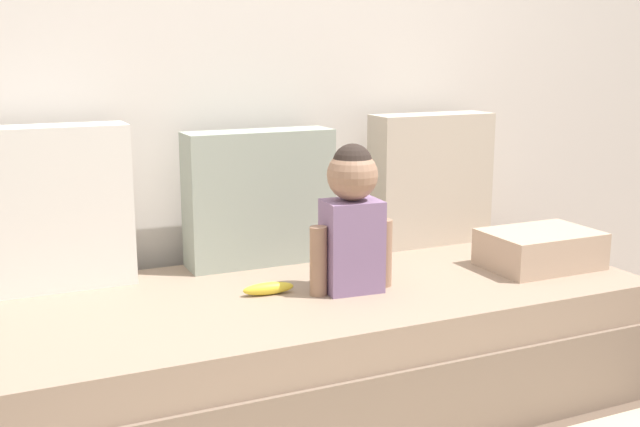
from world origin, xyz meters
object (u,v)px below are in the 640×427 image
at_px(folded_blanket, 540,249).
at_px(couch, 299,349).
at_px(throw_pillow_center, 260,198).
at_px(throw_pillow_right, 430,179).
at_px(throw_pillow_left, 47,208).
at_px(banana, 268,288).
at_px(toddler, 352,216).

bearing_deg(folded_blanket, couch, 172.73).
bearing_deg(throw_pillow_center, throw_pillow_right, 0.00).
xyz_separation_m(throw_pillow_left, banana, (0.63, -0.37, -0.25)).
height_order(throw_pillow_center, throw_pillow_right, throw_pillow_right).
height_order(couch, folded_blanket, folded_blanket).
bearing_deg(banana, folded_blanket, -6.07).
relative_size(couch, throw_pillow_left, 4.41).
relative_size(throw_pillow_left, folded_blanket, 1.35).
height_order(throw_pillow_right, toddler, throw_pillow_right).
relative_size(throw_pillow_left, throw_pillow_center, 0.99).
height_order(throw_pillow_center, banana, throw_pillow_center).
bearing_deg(couch, throw_pillow_center, 90.00).
bearing_deg(toddler, banana, 165.08).
relative_size(throw_pillow_right, banana, 3.09).
relative_size(throw_pillow_center, folded_blanket, 1.36).
relative_size(toddler, banana, 2.86).
bearing_deg(throw_pillow_center, throw_pillow_left, 180.00).
xyz_separation_m(couch, throw_pillow_right, (0.73, 0.36, 0.47)).
height_order(couch, throw_pillow_right, throw_pillow_right).
xyz_separation_m(throw_pillow_left, folded_blanket, (1.64, -0.48, -0.20)).
xyz_separation_m(toddler, banana, (-0.27, 0.07, -0.23)).
relative_size(throw_pillow_right, folded_blanket, 1.31).
bearing_deg(folded_blanket, banana, 173.93).
distance_m(throw_pillow_right, folded_blanket, 0.54).
bearing_deg(banana, throw_pillow_left, 149.46).
distance_m(couch, folded_blanket, 0.95).
height_order(throw_pillow_left, toddler, throw_pillow_left).
height_order(couch, throw_pillow_left, throw_pillow_left).
bearing_deg(banana, couch, 4.00).
relative_size(couch, folded_blanket, 5.93).
distance_m(throw_pillow_center, folded_blanket, 1.04).
height_order(throw_pillow_center, folded_blanket, throw_pillow_center).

